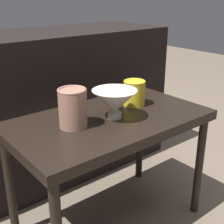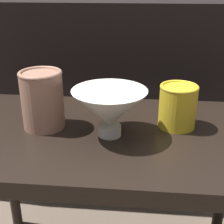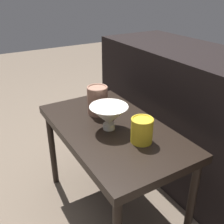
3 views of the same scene
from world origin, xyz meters
name	(u,v)px [view 3 (image 3 of 3)]	position (x,y,z in m)	size (l,w,h in m)	color
ground_plane	(112,207)	(0.00, 0.00, 0.00)	(8.00, 8.00, 0.00)	#6B5B4C
table	(112,137)	(0.00, 0.00, 0.47)	(0.81, 0.46, 0.52)	black
couch_backdrop	(196,120)	(0.00, 0.59, 0.40)	(1.42, 0.50, 0.80)	black
bowl	(109,115)	(0.01, -0.02, 0.59)	(0.18, 0.18, 0.12)	silver
vase_textured_left	(98,100)	(-0.16, 0.01, 0.60)	(0.11, 0.11, 0.15)	#996B56
vase_colorful_right	(142,130)	(0.18, 0.04, 0.58)	(0.10, 0.10, 0.11)	gold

